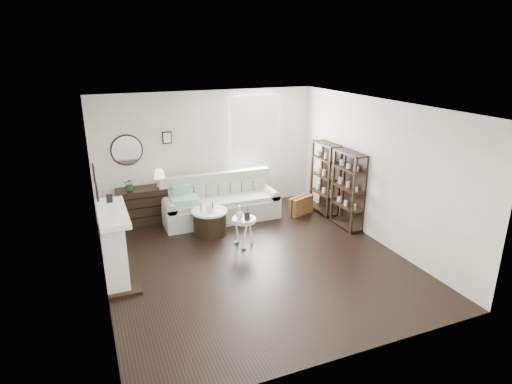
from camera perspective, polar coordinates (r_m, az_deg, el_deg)
name	(u,v)px	position (r m, az deg, el deg)	size (l,w,h in m)	color
room	(240,139)	(9.78, -2.21, 7.09)	(5.50, 5.50, 5.50)	black
fireplace	(114,247)	(7.27, -18.44, -6.98)	(0.50, 1.40, 1.84)	white
shelf_unit_far	(325,178)	(9.65, 9.19, 1.83)	(0.30, 0.80, 1.60)	black
shelf_unit_near	(348,190)	(8.94, 12.17, 0.25)	(0.30, 0.80, 1.60)	black
sofa	(220,204)	(9.35, -4.81, -1.67)	(2.49, 0.86, 0.97)	#A2AB99
quilt	(184,200)	(8.96, -9.58, -1.12)	(0.55, 0.45, 0.14)	#217C5A
suitcase	(301,205)	(9.65, 6.02, -1.78)	(0.61, 0.20, 0.41)	brown
dresser	(146,205)	(9.39, -14.51, -1.73)	(1.15, 0.49, 0.77)	black
table_lamp	(160,178)	(9.26, -12.74, 1.84)	(0.24, 0.24, 0.37)	beige
potted_plant	(130,184)	(9.15, -16.50, 0.99)	(0.24, 0.21, 0.27)	#1B5A19
drum_table	(210,222)	(8.64, -6.17, -3.97)	(0.72, 0.72, 0.50)	black
pedestal_table	(244,221)	(8.00, -1.63, -3.83)	(0.46, 0.46, 0.55)	silver
eiffel_drum	(212,204)	(8.58, -5.83, -1.66)	(0.11, 0.11, 0.19)	black
bottle_drum	(201,206)	(8.38, -7.28, -1.84)	(0.07, 0.07, 0.30)	silver
card_frame_drum	(209,209)	(8.34, -6.23, -2.33)	(0.13, 0.01, 0.18)	silver
eiffel_ped	(248,212)	(8.00, -1.11, -2.71)	(0.11, 0.11, 0.19)	black
flask_ped	(239,212)	(7.93, -2.23, -2.69)	(0.14, 0.14, 0.26)	silver
card_frame_ped	(247,216)	(7.86, -1.19, -3.28)	(0.11, 0.01, 0.15)	black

